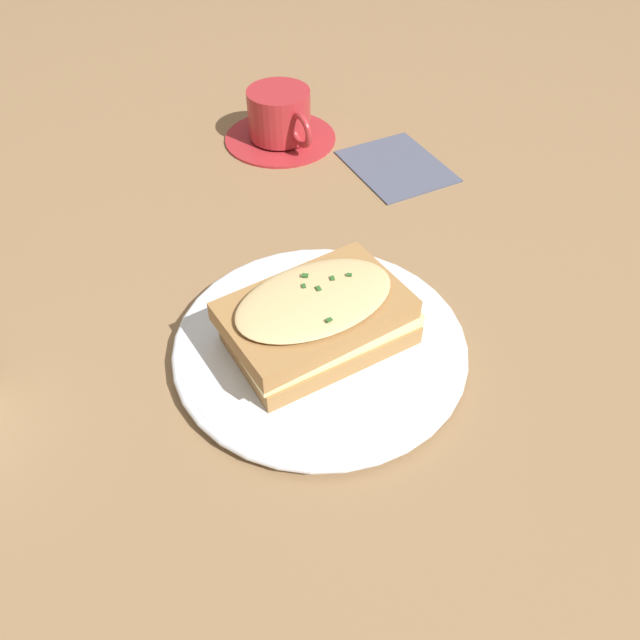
{
  "coord_description": "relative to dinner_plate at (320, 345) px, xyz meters",
  "views": [
    {
      "loc": [
        0.26,
        -0.24,
        0.42
      ],
      "look_at": [
        -0.02,
        0.01,
        0.04
      ],
      "focal_mm": 35.0,
      "sensor_mm": 36.0,
      "label": 1
    }
  ],
  "objects": [
    {
      "name": "sandwich",
      "position": [
        -0.0,
        -0.0,
        0.03
      ],
      "size": [
        0.12,
        0.17,
        0.06
      ],
      "rotation": [
        0.0,
        0.0,
        4.51
      ],
      "color": "#A37542",
      "rests_on": "dinner_plate"
    },
    {
      "name": "napkin",
      "position": [
        -0.16,
        0.27,
        -0.01
      ],
      "size": [
        0.15,
        0.14,
        0.0
      ],
      "primitive_type": "cube",
      "rotation": [
        0.0,
        0.0,
        -0.26
      ],
      "color": "#4C5166",
      "rests_on": "ground_plane"
    },
    {
      "name": "dinner_plate",
      "position": [
        0.0,
        0.0,
        0.0
      ],
      "size": [
        0.26,
        0.26,
        0.02
      ],
      "color": "white",
      "rests_on": "ground_plane"
    },
    {
      "name": "teacup_with_saucer",
      "position": [
        -0.31,
        0.21,
        0.02
      ],
      "size": [
        0.15,
        0.14,
        0.07
      ],
      "rotation": [
        0.0,
        0.0,
        6.13
      ],
      "color": "#AD282D",
      "rests_on": "ground_plane"
    },
    {
      "name": "ground_plane",
      "position": [
        0.02,
        -0.01,
        -0.01
      ],
      "size": [
        2.4,
        2.4,
        0.0
      ],
      "primitive_type": "plane",
      "color": "olive"
    }
  ]
}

